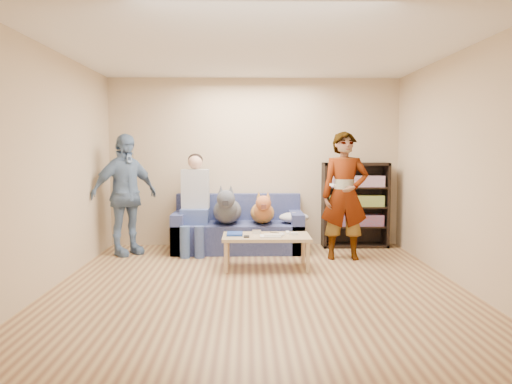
{
  "coord_description": "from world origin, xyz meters",
  "views": [
    {
      "loc": [
        -0.12,
        -5.28,
        1.52
      ],
      "look_at": [
        0.0,
        1.2,
        0.95
      ],
      "focal_mm": 35.0,
      "sensor_mm": 36.0,
      "label": 1
    }
  ],
  "objects_px": {
    "person_seated": "(195,200)",
    "bookshelf": "(355,203)",
    "notebook_blue": "(235,234)",
    "dog_tan": "(263,211)",
    "coffee_table": "(266,239)",
    "person_standing_right": "(345,196)",
    "person_standing_left": "(125,195)",
    "dog_gray": "(227,209)",
    "camera_silver": "(257,232)",
    "sofa": "(238,231)"
  },
  "relations": [
    {
      "from": "person_standing_left",
      "to": "dog_tan",
      "type": "distance_m",
      "value": 1.99
    },
    {
      "from": "coffee_table",
      "to": "person_standing_right",
      "type": "bearing_deg",
      "value": 25.42
    },
    {
      "from": "dog_gray",
      "to": "dog_tan",
      "type": "relative_size",
      "value": 1.1
    },
    {
      "from": "camera_silver",
      "to": "notebook_blue",
      "type": "bearing_deg",
      "value": -165.96
    },
    {
      "from": "sofa",
      "to": "person_seated",
      "type": "bearing_deg",
      "value": -168.63
    },
    {
      "from": "person_standing_right",
      "to": "coffee_table",
      "type": "xyz_separation_m",
      "value": [
        -1.09,
        -0.52,
        -0.5
      ]
    },
    {
      "from": "dog_gray",
      "to": "dog_tan",
      "type": "distance_m",
      "value": 0.52
    },
    {
      "from": "dog_tan",
      "to": "dog_gray",
      "type": "bearing_deg",
      "value": -177.88
    },
    {
      "from": "person_standing_right",
      "to": "dog_tan",
      "type": "height_order",
      "value": "person_standing_right"
    },
    {
      "from": "bookshelf",
      "to": "notebook_blue",
      "type": "bearing_deg",
      "value": -143.96
    },
    {
      "from": "person_standing_left",
      "to": "person_seated",
      "type": "height_order",
      "value": "person_standing_left"
    },
    {
      "from": "person_standing_right",
      "to": "sofa",
      "type": "relative_size",
      "value": 0.92
    },
    {
      "from": "sofa",
      "to": "dog_gray",
      "type": "relative_size",
      "value": 1.52
    },
    {
      "from": "person_standing_left",
      "to": "notebook_blue",
      "type": "height_order",
      "value": "person_standing_left"
    },
    {
      "from": "person_seated",
      "to": "dog_gray",
      "type": "bearing_deg",
      "value": -9.22
    },
    {
      "from": "sofa",
      "to": "coffee_table",
      "type": "height_order",
      "value": "sofa"
    },
    {
      "from": "sofa",
      "to": "bookshelf",
      "type": "height_order",
      "value": "bookshelf"
    },
    {
      "from": "person_standing_right",
      "to": "person_seated",
      "type": "xyz_separation_m",
      "value": [
        -2.1,
        0.5,
        -0.1
      ]
    },
    {
      "from": "person_seated",
      "to": "dog_gray",
      "type": "xyz_separation_m",
      "value": [
        0.47,
        -0.08,
        -0.14
      ]
    },
    {
      "from": "dog_gray",
      "to": "bookshelf",
      "type": "distance_m",
      "value": 2.01
    },
    {
      "from": "notebook_blue",
      "to": "camera_silver",
      "type": "bearing_deg",
      "value": 14.04
    },
    {
      "from": "sofa",
      "to": "person_seated",
      "type": "distance_m",
      "value": 0.81
    },
    {
      "from": "coffee_table",
      "to": "dog_gray",
      "type": "bearing_deg",
      "value": 119.46
    },
    {
      "from": "dog_gray",
      "to": "coffee_table",
      "type": "relative_size",
      "value": 1.14
    },
    {
      "from": "person_standing_left",
      "to": "camera_silver",
      "type": "height_order",
      "value": "person_standing_left"
    },
    {
      "from": "notebook_blue",
      "to": "sofa",
      "type": "xyz_separation_m",
      "value": [
        0.03,
        1.09,
        -0.15
      ]
    },
    {
      "from": "person_seated",
      "to": "bookshelf",
      "type": "relative_size",
      "value": 1.13
    },
    {
      "from": "person_seated",
      "to": "sofa",
      "type": "bearing_deg",
      "value": 11.37
    },
    {
      "from": "notebook_blue",
      "to": "camera_silver",
      "type": "height_order",
      "value": "camera_silver"
    },
    {
      "from": "dog_gray",
      "to": "person_standing_left",
      "type": "bearing_deg",
      "value": -176.69
    },
    {
      "from": "sofa",
      "to": "person_standing_left",
      "type": "bearing_deg",
      "value": -169.88
    },
    {
      "from": "notebook_blue",
      "to": "coffee_table",
      "type": "height_order",
      "value": "notebook_blue"
    },
    {
      "from": "camera_silver",
      "to": "dog_gray",
      "type": "relative_size",
      "value": 0.09
    },
    {
      "from": "person_standing_right",
      "to": "bookshelf",
      "type": "bearing_deg",
      "value": 72.14
    },
    {
      "from": "person_standing_left",
      "to": "dog_gray",
      "type": "distance_m",
      "value": 1.47
    },
    {
      "from": "person_seated",
      "to": "notebook_blue",
      "type": "bearing_deg",
      "value": -58.0
    },
    {
      "from": "person_standing_right",
      "to": "person_standing_left",
      "type": "xyz_separation_m",
      "value": [
        -3.08,
        0.34,
        -0.01
      ]
    },
    {
      "from": "camera_silver",
      "to": "person_standing_right",
      "type": "bearing_deg",
      "value": 18.24
    },
    {
      "from": "person_seated",
      "to": "dog_tan",
      "type": "relative_size",
      "value": 1.29
    },
    {
      "from": "person_standing_right",
      "to": "notebook_blue",
      "type": "bearing_deg",
      "value": -159.34
    },
    {
      "from": "person_standing_left",
      "to": "notebook_blue",
      "type": "bearing_deg",
      "value": -69.98
    },
    {
      "from": "person_standing_right",
      "to": "person_standing_left",
      "type": "distance_m",
      "value": 3.1
    },
    {
      "from": "camera_silver",
      "to": "person_seated",
      "type": "relative_size",
      "value": 0.07
    },
    {
      "from": "dog_tan",
      "to": "coffee_table",
      "type": "height_order",
      "value": "dog_tan"
    },
    {
      "from": "person_seated",
      "to": "dog_gray",
      "type": "height_order",
      "value": "person_seated"
    },
    {
      "from": "notebook_blue",
      "to": "bookshelf",
      "type": "xyz_separation_m",
      "value": [
        1.83,
        1.33,
        0.25
      ]
    },
    {
      "from": "person_standing_right",
      "to": "sofa",
      "type": "height_order",
      "value": "person_standing_right"
    },
    {
      "from": "person_seated",
      "to": "dog_tan",
      "type": "xyz_separation_m",
      "value": [
        0.99,
        -0.06,
        -0.17
      ]
    },
    {
      "from": "coffee_table",
      "to": "bookshelf",
      "type": "bearing_deg",
      "value": 44.04
    },
    {
      "from": "sofa",
      "to": "coffee_table",
      "type": "relative_size",
      "value": 1.73
    }
  ]
}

